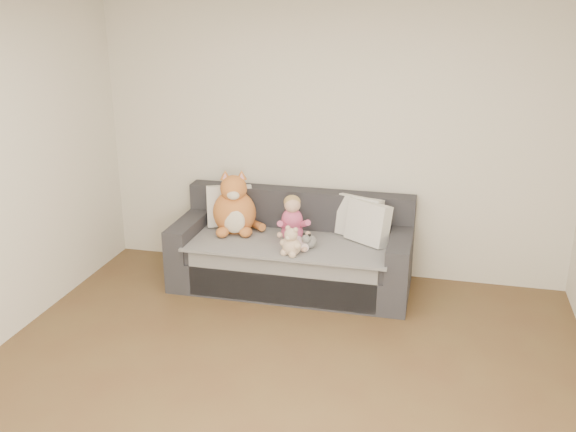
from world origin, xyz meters
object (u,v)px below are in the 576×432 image
object	(u,v)px
sofa	(293,254)
plush_cat	(235,209)
sippy_cup	(287,244)
teddy_bear	(291,244)
toddler	(293,223)

from	to	relation	value
sofa	plush_cat	xyz separation A→B (m)	(-0.57, 0.02, 0.39)
sofa	sippy_cup	distance (m)	0.37
teddy_bear	toddler	bearing A→B (deg)	123.03
sofa	sippy_cup	world-z (taller)	sofa
sippy_cup	toddler	bearing A→B (deg)	88.38
toddler	teddy_bear	bearing A→B (deg)	-98.47
toddler	plush_cat	size ratio (longest dim) A/B	0.70
teddy_bear	sofa	bearing A→B (deg)	123.22
teddy_bear	sippy_cup	size ratio (longest dim) A/B	2.63
plush_cat	teddy_bear	size ratio (longest dim) A/B	2.36
plush_cat	sippy_cup	xyz separation A→B (m)	(0.59, -0.31, -0.18)
sofa	toddler	xyz separation A→B (m)	(0.02, -0.10, 0.35)
toddler	sofa	bearing A→B (deg)	82.35
plush_cat	sippy_cup	distance (m)	0.69
sofa	sippy_cup	bearing A→B (deg)	-87.15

